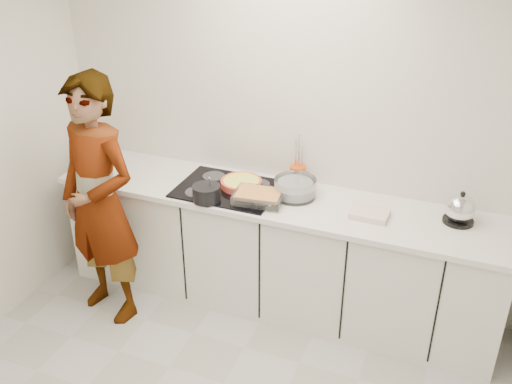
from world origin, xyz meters
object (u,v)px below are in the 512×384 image
at_px(tart_dish, 241,183).
at_px(baking_dish, 259,196).
at_px(mixing_bowl, 295,189).
at_px(saucepan, 206,193).
at_px(kettle, 460,209).
at_px(utensil_crock, 297,175).
at_px(hob, 228,189).
at_px(cook, 99,203).

relative_size(tart_dish, baking_dish, 1.10).
bearing_deg(mixing_bowl, saucepan, -151.43).
bearing_deg(mixing_bowl, kettle, 2.67).
xyz_separation_m(saucepan, kettle, (1.64, 0.35, 0.03)).
xyz_separation_m(baking_dish, kettle, (1.30, 0.23, 0.04)).
xyz_separation_m(baking_dish, mixing_bowl, (0.21, 0.18, 0.01)).
distance_m(mixing_bowl, kettle, 1.10).
distance_m(tart_dish, utensil_crock, 0.42).
bearing_deg(utensil_crock, tart_dish, -149.08).
xyz_separation_m(hob, saucepan, (-0.06, -0.22, 0.06)).
bearing_deg(mixing_bowl, utensil_crock, 103.38).
distance_m(kettle, cook, 2.41).
bearing_deg(tart_dish, mixing_bowl, 2.35).
height_order(tart_dish, baking_dish, baking_dish).
bearing_deg(mixing_bowl, cook, -154.39).
height_order(tart_dish, saucepan, saucepan).
relative_size(hob, cook, 0.39).
xyz_separation_m(hob, baking_dish, (0.28, -0.10, 0.04)).
bearing_deg(hob, mixing_bowl, 9.02).
bearing_deg(saucepan, baking_dish, 19.65).
relative_size(saucepan, cook, 0.12).
bearing_deg(saucepan, kettle, 11.95).
bearing_deg(cook, tart_dish, 48.06).
distance_m(tart_dish, cook, 1.00).
bearing_deg(kettle, saucepan, -168.05).
xyz_separation_m(hob, tart_dish, (0.08, 0.06, 0.03)).
bearing_deg(saucepan, hob, 73.96).
xyz_separation_m(tart_dish, cook, (-0.82, -0.57, -0.04)).
bearing_deg(cook, saucepan, 36.45).
height_order(saucepan, mixing_bowl, saucepan).
xyz_separation_m(tart_dish, mixing_bowl, (0.40, 0.02, 0.02)).
height_order(mixing_bowl, cook, cook).
height_order(saucepan, kettle, kettle).
distance_m(saucepan, kettle, 1.68).
height_order(hob, cook, cook).
xyz_separation_m(mixing_bowl, utensil_crock, (-0.05, 0.20, 0.01)).
bearing_deg(saucepan, cook, -156.87).
bearing_deg(kettle, mixing_bowl, -177.33).
bearing_deg(baking_dish, saucepan, -160.35).
xyz_separation_m(hob, mixing_bowl, (0.48, 0.08, 0.06)).
height_order(saucepan, baking_dish, saucepan).
bearing_deg(utensil_crock, kettle, -7.25).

